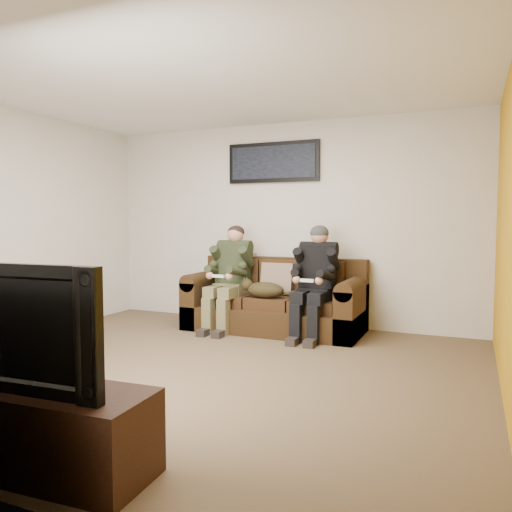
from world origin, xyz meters
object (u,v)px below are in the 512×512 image
at_px(sofa, 276,303).
at_px(cat, 264,289).
at_px(person_left, 230,271).
at_px(television, 24,324).
at_px(person_right, 315,275).
at_px(tv_stand, 28,426).
at_px(framed_poster, 273,162).

relative_size(sofa, cat, 3.24).
xyz_separation_m(person_left, cat, (0.49, -0.10, -0.19)).
xyz_separation_m(person_left, television, (0.57, -3.60, 0.07)).
xyz_separation_m(person_right, television, (-0.53, -3.60, 0.07)).
bearing_deg(tv_stand, person_left, 95.76).
bearing_deg(sofa, cat, -101.12).
bearing_deg(person_left, framed_poster, 58.44).
xyz_separation_m(person_right, tv_stand, (-0.53, -3.60, -0.50)).
bearing_deg(person_right, tv_stand, -98.39).
xyz_separation_m(cat, tv_stand, (0.07, -3.50, -0.30)).
bearing_deg(tv_stand, framed_poster, 89.80).
bearing_deg(person_left, cat, -11.12).
bearing_deg(person_left, television, -81.04).
relative_size(sofa, person_left, 1.66).
bearing_deg(person_left, tv_stand, -81.04).
xyz_separation_m(sofa, framed_poster, (-0.20, 0.39, 1.77)).
height_order(cat, television, television).
relative_size(person_left, person_right, 0.99).
bearing_deg(person_right, television, -98.39).
bearing_deg(framed_poster, cat, -77.64).
bearing_deg(television, tv_stand, 0.00).
relative_size(person_left, television, 1.10).
bearing_deg(sofa, tv_stand, -89.73).
distance_m(person_left, framed_poster, 1.53).
relative_size(cat, tv_stand, 0.46).
bearing_deg(framed_poster, person_right, -37.16).
relative_size(cat, framed_poster, 0.53).
xyz_separation_m(tv_stand, television, (0.00, 0.00, 0.56)).
relative_size(person_right, tv_stand, 0.90).
distance_m(sofa, framed_poster, 1.82).
height_order(framed_poster, tv_stand, framed_poster).
bearing_deg(sofa, framed_poster, 117.16).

